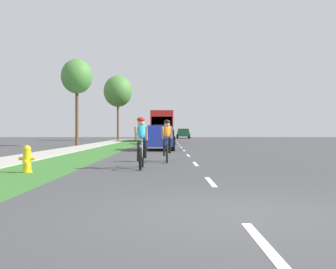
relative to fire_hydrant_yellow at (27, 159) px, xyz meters
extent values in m
plane|color=#424244|center=(4.88, 14.31, -0.37)|extent=(120.00, 120.00, 0.00)
cube|color=#38722D|center=(0.00, 14.31, -0.37)|extent=(2.45, 70.00, 0.01)
cube|color=#B2ADA3|center=(-2.21, 14.31, -0.37)|extent=(1.98, 70.00, 0.10)
cube|color=white|center=(4.88, -7.15, -0.37)|extent=(0.12, 1.80, 0.01)
cube|color=white|center=(4.88, -2.06, -0.37)|extent=(0.12, 1.80, 0.01)
cube|color=white|center=(4.88, 3.03, -0.37)|extent=(0.12, 1.80, 0.01)
cube|color=white|center=(4.88, 8.12, -0.37)|extent=(0.12, 1.80, 0.01)
cube|color=white|center=(4.88, 13.22, -0.37)|extent=(0.12, 1.80, 0.01)
cube|color=white|center=(4.88, 18.31, -0.37)|extent=(0.12, 1.80, 0.01)
cube|color=white|center=(4.88, 23.40, -0.37)|extent=(0.12, 1.80, 0.01)
cube|color=white|center=(4.88, 28.49, -0.37)|extent=(0.12, 1.80, 0.01)
cube|color=white|center=(4.88, 33.58, -0.37)|extent=(0.12, 1.80, 0.01)
cube|color=white|center=(4.88, 38.67, -0.37)|extent=(0.12, 1.80, 0.01)
cube|color=white|center=(4.88, 43.76, -0.37)|extent=(0.12, 1.80, 0.01)
cylinder|color=yellow|center=(0.00, 0.01, -0.34)|extent=(0.28, 0.28, 0.06)
cylinder|color=yellow|center=(0.00, 0.01, -0.04)|extent=(0.22, 0.22, 0.55)
sphere|color=yellow|center=(0.00, 0.01, 0.29)|extent=(0.21, 0.21, 0.21)
cylinder|color=yellow|center=(-0.16, 0.01, 0.02)|extent=(0.12, 0.09, 0.09)
cylinder|color=yellow|center=(0.16, 0.01, 0.02)|extent=(0.12, 0.09, 0.09)
cylinder|color=yellow|center=(0.00, -0.16, -0.06)|extent=(0.11, 0.14, 0.11)
torus|color=black|center=(3.10, 1.72, -0.03)|extent=(0.06, 0.68, 0.68)
torus|color=black|center=(3.10, 0.68, -0.03)|extent=(0.06, 0.68, 0.68)
cylinder|color=silver|center=(3.10, 1.10, 0.15)|extent=(0.04, 0.59, 0.43)
cylinder|color=silver|center=(3.10, 1.38, 0.25)|extent=(0.04, 0.04, 0.55)
cylinder|color=silver|center=(3.10, 1.15, 0.48)|extent=(0.03, 0.55, 0.03)
cylinder|color=black|center=(3.10, 0.70, 0.49)|extent=(0.42, 0.02, 0.02)
ellipsoid|color=#26A5CC|center=(3.10, 1.22, 0.81)|extent=(0.30, 0.54, 0.63)
sphere|color=tan|center=(3.10, 0.94, 1.05)|extent=(0.20, 0.20, 0.20)
ellipsoid|color=red|center=(3.10, 0.94, 1.13)|extent=(0.24, 0.28, 0.16)
cylinder|color=tan|center=(2.94, 0.94, 0.73)|extent=(0.07, 0.26, 0.45)
cylinder|color=tan|center=(3.26, 0.94, 0.73)|extent=(0.07, 0.26, 0.45)
cylinder|color=black|center=(3.00, 1.30, 0.15)|extent=(0.10, 0.30, 0.60)
cylinder|color=black|center=(3.20, 1.25, 0.25)|extent=(0.10, 0.25, 0.61)
torus|color=black|center=(3.87, 4.52, -0.03)|extent=(0.06, 0.68, 0.68)
torus|color=black|center=(3.87, 3.48, -0.03)|extent=(0.06, 0.68, 0.68)
cylinder|color=#194C2D|center=(3.87, 3.90, 0.15)|extent=(0.04, 0.59, 0.43)
cylinder|color=#194C2D|center=(3.87, 4.18, 0.25)|extent=(0.04, 0.04, 0.55)
cylinder|color=#194C2D|center=(3.87, 3.95, 0.48)|extent=(0.03, 0.55, 0.03)
cylinder|color=black|center=(3.87, 3.50, 0.49)|extent=(0.42, 0.02, 0.02)
ellipsoid|color=orange|center=(3.87, 4.02, 0.81)|extent=(0.30, 0.54, 0.63)
sphere|color=tan|center=(3.87, 3.74, 1.05)|extent=(0.20, 0.20, 0.20)
ellipsoid|color=black|center=(3.87, 3.74, 1.13)|extent=(0.24, 0.28, 0.16)
cylinder|color=tan|center=(3.71, 3.74, 0.73)|extent=(0.07, 0.26, 0.45)
cylinder|color=tan|center=(4.03, 3.74, 0.73)|extent=(0.07, 0.26, 0.45)
cylinder|color=black|center=(3.77, 4.10, 0.15)|extent=(0.10, 0.30, 0.60)
cylinder|color=black|center=(3.97, 4.05, 0.25)|extent=(0.10, 0.25, 0.61)
cube|color=#23389E|center=(3.32, 14.01, 0.27)|extent=(1.76, 4.30, 0.76)
cube|color=#23389E|center=(3.32, 14.16, 0.89)|extent=(1.55, 2.24, 0.52)
cube|color=#1E2833|center=(3.32, 13.20, 0.87)|extent=(1.44, 0.08, 0.44)
cylinder|color=black|center=(2.44, 12.68, -0.05)|extent=(0.22, 0.64, 0.64)
cylinder|color=black|center=(4.20, 12.68, -0.05)|extent=(0.22, 0.64, 0.64)
cylinder|color=black|center=(2.44, 15.35, -0.05)|extent=(0.22, 0.64, 0.64)
cylinder|color=black|center=(4.20, 15.35, -0.05)|extent=(0.22, 0.64, 0.64)
cube|color=black|center=(3.49, 26.17, 0.44)|extent=(1.90, 4.70, 1.00)
cube|color=black|center=(3.49, 26.37, 1.16)|extent=(1.71, 2.91, 0.52)
cube|color=#1E2833|center=(3.49, 25.11, 1.04)|extent=(1.56, 0.08, 0.44)
cylinder|color=black|center=(2.54, 24.76, -0.01)|extent=(0.25, 0.72, 0.72)
cylinder|color=black|center=(4.44, 24.76, -0.01)|extent=(0.25, 0.72, 0.72)
cylinder|color=black|center=(2.54, 27.58, -0.01)|extent=(0.25, 0.72, 0.72)
cylinder|color=black|center=(4.44, 27.58, -0.01)|extent=(0.25, 0.72, 0.72)
cube|color=red|center=(3.23, 38.72, 1.56)|extent=(2.50, 11.60, 3.10)
cube|color=#1E2833|center=(3.23, 38.72, 1.96)|extent=(2.52, 10.67, 0.64)
cube|color=#1E2833|center=(3.23, 32.95, 1.81)|extent=(2.25, 0.06, 1.20)
cylinder|color=black|center=(1.98, 34.95, 0.11)|extent=(0.28, 0.96, 0.96)
cylinder|color=black|center=(4.48, 34.95, 0.11)|extent=(0.28, 0.96, 0.96)
cylinder|color=black|center=(1.98, 41.91, 0.11)|extent=(0.28, 0.96, 0.96)
cylinder|color=black|center=(4.48, 41.91, 0.11)|extent=(0.28, 0.96, 0.96)
cube|color=#194C2D|center=(6.50, 57.96, 0.35)|extent=(1.96, 5.10, 0.76)
cube|color=#194C2D|center=(6.50, 57.19, 0.95)|extent=(1.80, 1.78, 0.64)
cube|color=#1E2833|center=(6.50, 56.48, 0.93)|extent=(1.67, 0.08, 0.52)
cube|color=#194C2D|center=(5.59, 58.98, 0.65)|extent=(0.08, 2.81, 0.40)
cube|color=#194C2D|center=(7.40, 58.98, 0.65)|extent=(0.08, 2.81, 0.40)
cube|color=#194C2D|center=(6.50, 60.47, 0.65)|extent=(1.80, 0.08, 0.40)
cylinder|color=black|center=(5.52, 56.43, 0.01)|extent=(0.26, 0.76, 0.76)
cylinder|color=black|center=(7.48, 56.43, 0.01)|extent=(0.26, 0.76, 0.76)
cylinder|color=black|center=(5.52, 59.49, 0.01)|extent=(0.26, 0.76, 0.76)
cylinder|color=black|center=(7.48, 59.49, 0.01)|extent=(0.26, 0.76, 0.76)
cylinder|color=brown|center=(-3.18, 20.37, 1.86)|extent=(0.24, 0.24, 4.47)
ellipsoid|color=#478438|center=(-3.18, 20.37, 5.07)|extent=(2.43, 2.43, 2.67)
cylinder|color=brown|center=(-2.56, 41.27, 2.08)|extent=(0.24, 0.24, 4.90)
ellipsoid|color=#478438|center=(-2.56, 41.27, 5.99)|extent=(3.65, 3.65, 4.02)
camera|label=1|loc=(3.91, -11.27, 0.77)|focal=43.55mm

